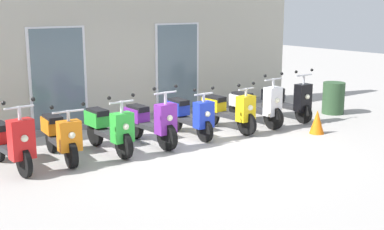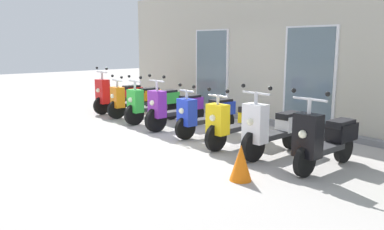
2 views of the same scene
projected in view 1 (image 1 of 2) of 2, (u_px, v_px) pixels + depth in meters
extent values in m
plane|color=#A8A39E|center=(198.00, 150.00, 9.81)|extent=(40.00, 40.00, 0.00)
cube|color=#B2AD9E|center=(118.00, 51.00, 11.90)|extent=(10.71, 0.30, 3.34)
cube|color=slate|center=(125.00, 120.00, 12.05)|extent=(10.71, 0.20, 0.12)
cube|color=silver|center=(58.00, 80.00, 10.97)|extent=(1.30, 0.04, 2.30)
cube|color=slate|center=(59.00, 80.00, 10.95)|extent=(1.18, 0.02, 2.22)
cube|color=silver|center=(177.00, 69.00, 12.78)|extent=(1.30, 0.04, 2.30)
cube|color=slate|center=(178.00, 69.00, 12.77)|extent=(1.18, 0.02, 2.22)
cylinder|color=black|center=(24.00, 163.00, 8.21)|extent=(0.13, 0.50, 0.49)
cube|color=#2D2D30|center=(10.00, 149.00, 8.61)|extent=(0.32, 0.73, 0.09)
cube|color=red|center=(21.00, 139.00, 8.16)|extent=(0.40, 0.27, 0.65)
sphere|color=#F2EFCC|center=(25.00, 138.00, 8.05)|extent=(0.12, 0.12, 0.12)
cylinder|color=silver|center=(19.00, 113.00, 8.07)|extent=(0.06, 0.06, 0.24)
cylinder|color=silver|center=(19.00, 107.00, 8.05)|extent=(0.48, 0.08, 0.04)
sphere|color=black|center=(33.00, 99.00, 8.18)|extent=(0.07, 0.07, 0.07)
sphere|color=black|center=(3.00, 103.00, 7.87)|extent=(0.07, 0.07, 0.07)
cylinder|color=black|center=(71.00, 155.00, 8.68)|extent=(0.14, 0.48, 0.48)
cylinder|color=black|center=(52.00, 140.00, 9.61)|extent=(0.14, 0.48, 0.48)
cube|color=#2D2D30|center=(61.00, 142.00, 9.12)|extent=(0.31, 0.71, 0.09)
cube|color=orange|center=(69.00, 136.00, 8.65)|extent=(0.40, 0.27, 0.52)
sphere|color=#F2EFCC|center=(72.00, 135.00, 8.53)|extent=(0.12, 0.12, 0.12)
cube|color=orange|center=(52.00, 125.00, 9.46)|extent=(0.34, 0.54, 0.28)
cube|color=black|center=(53.00, 118.00, 9.40)|extent=(0.30, 0.50, 0.11)
cylinder|color=silver|center=(68.00, 116.00, 8.57)|extent=(0.06, 0.06, 0.21)
cylinder|color=silver|center=(68.00, 111.00, 8.55)|extent=(0.55, 0.08, 0.04)
sphere|color=black|center=(83.00, 104.00, 8.67)|extent=(0.07, 0.07, 0.07)
sphere|color=black|center=(52.00, 107.00, 8.39)|extent=(0.07, 0.07, 0.07)
cylinder|color=black|center=(124.00, 145.00, 9.19)|extent=(0.12, 0.51, 0.50)
cylinder|color=black|center=(95.00, 133.00, 10.06)|extent=(0.12, 0.51, 0.50)
cube|color=#2D2D30|center=(109.00, 134.00, 9.61)|extent=(0.28, 0.70, 0.09)
cube|color=green|center=(122.00, 127.00, 9.15)|extent=(0.39, 0.25, 0.54)
sphere|color=#F2EFCC|center=(126.00, 127.00, 9.04)|extent=(0.12, 0.12, 0.12)
cube|color=green|center=(97.00, 118.00, 9.92)|extent=(0.31, 0.53, 0.28)
cube|color=black|center=(98.00, 112.00, 9.86)|extent=(0.27, 0.49, 0.11)
cylinder|color=silver|center=(122.00, 108.00, 9.07)|extent=(0.06, 0.06, 0.24)
cylinder|color=silver|center=(121.00, 102.00, 9.05)|extent=(0.49, 0.05, 0.04)
sphere|color=black|center=(133.00, 95.00, 9.18)|extent=(0.07, 0.07, 0.07)
sphere|color=black|center=(109.00, 98.00, 8.89)|extent=(0.07, 0.07, 0.07)
cylinder|color=black|center=(167.00, 137.00, 9.72)|extent=(0.14, 0.54, 0.53)
cylinder|color=black|center=(134.00, 126.00, 10.59)|extent=(0.14, 0.54, 0.53)
cube|color=#2D2D30|center=(150.00, 126.00, 10.13)|extent=(0.30, 0.73, 0.09)
cube|color=purple|center=(166.00, 119.00, 9.67)|extent=(0.39, 0.26, 0.58)
sphere|color=#F2EFCC|center=(170.00, 118.00, 9.56)|extent=(0.12, 0.12, 0.12)
cube|color=purple|center=(137.00, 114.00, 10.46)|extent=(0.33, 0.53, 0.28)
cube|color=black|center=(138.00, 108.00, 10.40)|extent=(0.28, 0.49, 0.11)
cylinder|color=silver|center=(165.00, 98.00, 9.59)|extent=(0.06, 0.06, 0.26)
cylinder|color=silver|center=(165.00, 93.00, 9.56)|extent=(0.51, 0.06, 0.04)
sphere|color=black|center=(176.00, 86.00, 9.70)|extent=(0.07, 0.07, 0.07)
sphere|color=black|center=(154.00, 89.00, 9.38)|extent=(0.07, 0.07, 0.07)
cylinder|color=black|center=(205.00, 131.00, 10.32)|extent=(0.10, 0.47, 0.47)
cylinder|color=black|center=(175.00, 121.00, 11.21)|extent=(0.10, 0.47, 0.47)
cube|color=#2D2D30|center=(189.00, 121.00, 10.75)|extent=(0.27, 0.69, 0.09)
cube|color=#1E38C6|center=(204.00, 115.00, 10.29)|extent=(0.39, 0.25, 0.53)
sphere|color=#F2EFCC|center=(208.00, 114.00, 10.17)|extent=(0.12, 0.12, 0.12)
cube|color=#1E38C6|center=(178.00, 108.00, 11.06)|extent=(0.31, 0.53, 0.28)
cube|color=black|center=(179.00, 102.00, 11.00)|extent=(0.27, 0.49, 0.11)
cylinder|color=silver|center=(204.00, 98.00, 10.21)|extent=(0.06, 0.06, 0.20)
cylinder|color=silver|center=(204.00, 94.00, 10.19)|extent=(0.45, 0.05, 0.04)
sphere|color=black|center=(213.00, 88.00, 10.30)|extent=(0.07, 0.07, 0.07)
sphere|color=black|center=(195.00, 90.00, 10.05)|extent=(0.07, 0.07, 0.07)
cylinder|color=black|center=(247.00, 124.00, 10.82)|extent=(0.12, 0.51, 0.50)
cylinder|color=black|center=(211.00, 115.00, 11.67)|extent=(0.12, 0.51, 0.50)
cube|color=#2D2D30|center=(228.00, 115.00, 11.23)|extent=(0.31, 0.72, 0.09)
cube|color=yellow|center=(246.00, 109.00, 10.78)|extent=(0.40, 0.27, 0.54)
sphere|color=#F2EFCC|center=(250.00, 108.00, 10.68)|extent=(0.12, 0.12, 0.12)
cube|color=yellow|center=(214.00, 104.00, 11.54)|extent=(0.34, 0.54, 0.28)
cube|color=black|center=(215.00, 98.00, 11.48)|extent=(0.29, 0.50, 0.11)
cylinder|color=silver|center=(246.00, 93.00, 10.71)|extent=(0.06, 0.06, 0.19)
cylinder|color=silver|center=(246.00, 89.00, 10.69)|extent=(0.44, 0.07, 0.04)
sphere|color=black|center=(253.00, 83.00, 10.81)|extent=(0.07, 0.07, 0.07)
sphere|color=black|center=(239.00, 85.00, 10.53)|extent=(0.07, 0.07, 0.07)
cylinder|color=black|center=(273.00, 118.00, 11.35)|extent=(0.13, 0.52, 0.52)
cylinder|color=black|center=(238.00, 110.00, 12.21)|extent=(0.13, 0.52, 0.52)
cube|color=#2D2D30|center=(255.00, 110.00, 11.76)|extent=(0.29, 0.72, 0.09)
cube|color=white|center=(273.00, 101.00, 11.29)|extent=(0.39, 0.26, 0.64)
sphere|color=#F2EFCC|center=(277.00, 100.00, 11.19)|extent=(0.12, 0.12, 0.12)
cube|color=white|center=(241.00, 100.00, 12.08)|extent=(0.32, 0.53, 0.28)
cube|color=black|center=(242.00, 95.00, 12.02)|extent=(0.28, 0.49, 0.11)
cylinder|color=silver|center=(273.00, 83.00, 11.21)|extent=(0.06, 0.06, 0.22)
cylinder|color=silver|center=(273.00, 79.00, 11.19)|extent=(0.55, 0.06, 0.04)
sphere|color=black|center=(282.00, 74.00, 11.33)|extent=(0.07, 0.07, 0.07)
sphere|color=black|center=(265.00, 76.00, 11.00)|extent=(0.07, 0.07, 0.07)
cylinder|color=black|center=(303.00, 114.00, 11.93)|extent=(0.10, 0.47, 0.47)
cylinder|color=black|center=(270.00, 106.00, 12.78)|extent=(0.10, 0.47, 0.47)
cube|color=#2D2D30|center=(286.00, 106.00, 12.33)|extent=(0.27, 0.69, 0.09)
cube|color=black|center=(303.00, 98.00, 11.88)|extent=(0.38, 0.25, 0.64)
sphere|color=#F2EFCC|center=(307.00, 97.00, 11.77)|extent=(0.12, 0.12, 0.12)
cube|color=black|center=(273.00, 95.00, 12.64)|extent=(0.31, 0.53, 0.28)
cube|color=black|center=(274.00, 90.00, 12.58)|extent=(0.27, 0.48, 0.11)
cylinder|color=silver|center=(304.00, 80.00, 11.79)|extent=(0.06, 0.06, 0.25)
cylinder|color=silver|center=(304.00, 75.00, 11.76)|extent=(0.55, 0.05, 0.04)
sphere|color=black|center=(312.00, 70.00, 11.90)|extent=(0.07, 0.07, 0.07)
sphere|color=black|center=(296.00, 72.00, 11.58)|extent=(0.07, 0.07, 0.07)
cone|color=orange|center=(317.00, 122.00, 10.99)|extent=(0.32, 0.32, 0.52)
cylinder|color=#2D4C2D|center=(333.00, 98.00, 12.97)|extent=(0.55, 0.55, 0.81)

